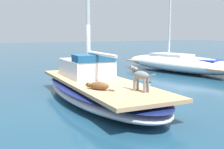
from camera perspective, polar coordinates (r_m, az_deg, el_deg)
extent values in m
plane|color=navy|center=(9.45, -2.62, -5.27)|extent=(120.00, 120.00, 0.00)
ellipsoid|color=#B2B7C1|center=(9.39, -2.63, -3.61)|extent=(2.56, 7.22, 0.56)
ellipsoid|color=navy|center=(9.35, -2.63, -2.53)|extent=(2.57, 7.26, 0.08)
cube|color=tan|center=(9.33, -2.64, -1.63)|extent=(2.10, 6.64, 0.10)
cylinder|color=silver|center=(9.02, -2.23, 4.12)|extent=(0.10, 2.20, 0.10)
cube|color=silver|center=(10.38, -5.27, 1.31)|extent=(1.42, 2.21, 0.60)
cube|color=navy|center=(9.62, -3.72, 3.29)|extent=(1.34, 0.71, 0.24)
ellipsoid|color=gray|center=(7.63, 5.84, -0.11)|extent=(0.36, 0.56, 0.22)
cylinder|color=gray|center=(7.75, 4.48, -1.89)|extent=(0.07, 0.07, 0.38)
cylinder|color=gray|center=(7.84, 5.14, -1.77)|extent=(0.07, 0.07, 0.38)
cylinder|color=gray|center=(7.51, 6.51, -2.25)|extent=(0.07, 0.07, 0.38)
cylinder|color=gray|center=(7.61, 7.17, -2.12)|extent=(0.07, 0.07, 0.38)
cylinder|color=gray|center=(7.77, 4.57, 0.88)|extent=(0.16, 0.21, 0.19)
ellipsoid|color=gray|center=(7.85, 3.93, 1.37)|extent=(0.19, 0.25, 0.13)
cone|color=#2A2929|center=(7.81, 3.71, 1.78)|extent=(0.05, 0.05, 0.06)
cone|color=#2A2929|center=(7.88, 4.16, 1.83)|extent=(0.05, 0.05, 0.06)
torus|color=black|center=(7.77, 4.57, 0.88)|extent=(0.16, 0.15, 0.10)
cylinder|color=gray|center=(7.40, 7.92, -0.18)|extent=(0.11, 0.22, 0.12)
ellipsoid|color=brown|center=(7.89, -2.55, -2.28)|extent=(0.54, 0.64, 0.22)
ellipsoid|color=brown|center=(8.10, -4.71, -2.09)|extent=(0.22, 0.24, 0.13)
cone|color=black|center=(8.06, -4.91, -1.75)|extent=(0.05, 0.05, 0.05)
cone|color=black|center=(8.13, -4.53, -1.66)|extent=(0.05, 0.05, 0.05)
cylinder|color=brown|center=(7.98, -4.03, -2.76)|extent=(0.14, 0.18, 0.06)
cylinder|color=brown|center=(8.07, -3.54, -2.62)|extent=(0.14, 0.18, 0.06)
cylinder|color=brown|center=(7.70, -0.13, -3.14)|extent=(0.13, 0.17, 0.04)
cylinder|color=#B7B7BC|center=(8.06, 7.22, -2.62)|extent=(0.16, 0.16, 0.08)
cylinder|color=#B7B7BC|center=(8.04, 7.23, -1.99)|extent=(0.13, 0.13, 0.10)
cylinder|color=black|center=(8.03, 7.24, -1.53)|extent=(0.15, 0.15, 0.03)
ellipsoid|color=white|center=(16.82, 13.27, 2.13)|extent=(3.92, 8.29, 0.94)
cube|color=tan|center=(16.83, 13.27, 2.06)|extent=(3.30, 7.42, 0.08)
cube|color=silver|center=(17.18, 11.76, 3.24)|extent=(1.75, 2.61, 0.52)
cube|color=navy|center=(15.96, 17.16, 2.38)|extent=(1.63, 2.58, 0.36)
cylinder|color=silver|center=(17.33, 11.57, 13.81)|extent=(0.12, 0.12, 6.95)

